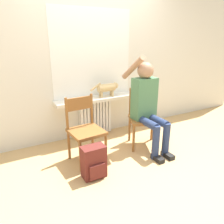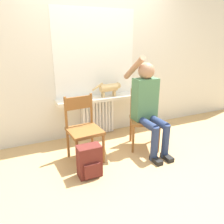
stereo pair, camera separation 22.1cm
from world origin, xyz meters
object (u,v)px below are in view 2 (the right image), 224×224
Objects in this scene: chair_left at (83,128)px; chair_right at (144,118)px; cat at (110,88)px; person at (148,103)px; backpack at (90,161)px.

chair_left is 0.94m from chair_right.
chair_left is 1.74× the size of cat.
cat reaches higher than chair_left.
person is 3.46× the size of backpack.
chair_right is 1.74× the size of cat.
person is at bearing -66.51° from cat.
cat reaches higher than chair_right.
cat is 1.36m from backpack.
cat is 1.26× the size of backpack.
chair_left is at bearing -138.04° from cat.
cat is at bearing 37.38° from chair_left.
chair_left is 0.93m from cat.
cat is at bearing 113.49° from person.
backpack is (-1.01, -0.41, -0.26)m from chair_right.
person is (-0.02, -0.10, 0.26)m from chair_right.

